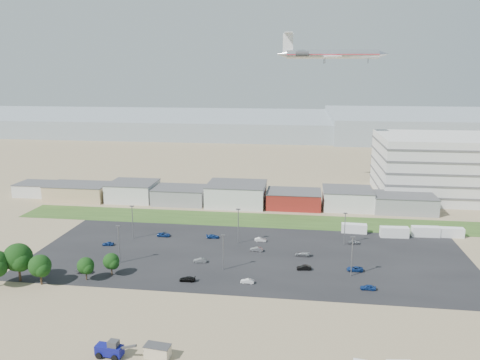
% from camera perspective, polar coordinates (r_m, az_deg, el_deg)
% --- Properties ---
extents(ground, '(700.00, 700.00, 0.00)m').
position_cam_1_polar(ground, '(114.54, -2.57, -12.68)').
color(ground, '#94805E').
rests_on(ground, ground).
extents(parking_lot, '(120.00, 50.00, 0.01)m').
position_cam_1_polar(parking_lot, '(131.99, 1.17, -9.11)').
color(parking_lot, black).
rests_on(parking_lot, ground).
extents(grass_strip, '(160.00, 16.00, 0.02)m').
position_cam_1_polar(grass_strip, '(162.46, 0.72, -4.84)').
color(grass_strip, '#2F4B1C').
rests_on(grass_strip, ground).
extents(hills_backdrop, '(700.00, 200.00, 9.00)m').
position_cam_1_polar(hills_backdrop, '(419.59, 10.67, 6.46)').
color(hills_backdrop, gray).
rests_on(hills_backdrop, ground).
extents(building_row, '(170.00, 20.00, 8.00)m').
position_cam_1_polar(building_row, '(182.07, -3.86, -1.62)').
color(building_row, silver).
rests_on(building_row, ground).
extents(parking_garage, '(80.00, 40.00, 25.00)m').
position_cam_1_polar(parking_garage, '(212.32, 27.20, 1.41)').
color(parking_garage, silver).
rests_on(parking_garage, ground).
extents(portable_shed, '(4.90, 2.94, 2.34)m').
position_cam_1_polar(portable_shed, '(89.63, -10.01, -19.86)').
color(portable_shed, beige).
rests_on(portable_shed, ground).
extents(telehandler, '(8.07, 3.41, 3.27)m').
position_cam_1_polar(telehandler, '(91.32, -15.65, -19.16)').
color(telehandler, navy).
rests_on(telehandler, ground).
extents(box_trailer_a, '(7.92, 2.80, 2.93)m').
position_cam_1_polar(box_trailer_a, '(153.30, 13.73, -5.74)').
color(box_trailer_a, silver).
rests_on(box_trailer_a, ground).
extents(box_trailer_b, '(8.66, 3.14, 3.19)m').
position_cam_1_polar(box_trailer_b, '(152.82, 18.29, -6.04)').
color(box_trailer_b, silver).
rests_on(box_trailer_b, ground).
extents(box_trailer_c, '(8.44, 2.92, 3.13)m').
position_cam_1_polar(box_trailer_c, '(156.74, 21.67, -5.85)').
color(box_trailer_c, silver).
rests_on(box_trailer_c, ground).
extents(box_trailer_d, '(7.97, 2.61, 2.97)m').
position_cam_1_polar(box_trailer_d, '(159.13, 24.25, -5.84)').
color(box_trailer_d, silver).
rests_on(box_trailer_d, ground).
extents(tree_left, '(7.24, 7.24, 10.85)m').
position_cam_1_polar(tree_left, '(126.25, -25.42, -8.82)').
color(tree_left, black).
rests_on(tree_left, ground).
extents(tree_mid, '(5.63, 5.63, 8.44)m').
position_cam_1_polar(tree_mid, '(122.65, -23.19, -9.83)').
color(tree_mid, black).
rests_on(tree_mid, ground).
extents(tree_right, '(4.39, 4.39, 6.58)m').
position_cam_1_polar(tree_right, '(121.68, -18.29, -10.08)').
color(tree_right, black).
rests_on(tree_right, ground).
extents(tree_near, '(4.33, 4.33, 6.50)m').
position_cam_1_polar(tree_near, '(122.69, -15.42, -9.71)').
color(tree_near, black).
rests_on(tree_near, ground).
extents(lightpole_front_l, '(1.22, 0.51, 10.36)m').
position_cam_1_polar(lightpole_front_l, '(129.03, -14.53, -7.60)').
color(lightpole_front_l, slate).
rests_on(lightpole_front_l, ground).
extents(lightpole_front_m, '(1.11, 0.46, 9.44)m').
position_cam_1_polar(lightpole_front_m, '(121.00, -2.06, -8.80)').
color(lightpole_front_m, slate).
rests_on(lightpole_front_m, ground).
extents(lightpole_front_r, '(1.22, 0.51, 10.33)m').
position_cam_1_polar(lightpole_front_r, '(120.38, 13.48, -9.06)').
color(lightpole_front_r, slate).
rests_on(lightpole_front_r, ground).
extents(lightpole_back_l, '(1.22, 0.51, 10.38)m').
position_cam_1_polar(lightpole_back_l, '(146.57, -12.95, -5.03)').
color(lightpole_back_l, slate).
rests_on(lightpole_back_l, ground).
extents(lightpole_back_m, '(1.24, 0.52, 10.56)m').
position_cam_1_polar(lightpole_back_m, '(139.07, -0.21, -5.63)').
color(lightpole_back_m, slate).
rests_on(lightpole_back_m, ground).
extents(lightpole_back_r, '(1.15, 0.48, 9.74)m').
position_cam_1_polar(lightpole_back_r, '(141.30, 12.64, -5.83)').
color(lightpole_back_r, slate).
rests_on(lightpole_back_r, ground).
extents(airliner, '(48.79, 34.97, 13.80)m').
position_cam_1_polar(airliner, '(205.87, 11.20, 14.82)').
color(airliner, silver).
extents(parked_car_0, '(4.18, 1.94, 1.16)m').
position_cam_1_polar(parked_car_0, '(125.20, 13.82, -10.47)').
color(parked_car_0, navy).
rests_on(parked_car_0, ground).
extents(parked_car_1, '(3.89, 1.81, 1.23)m').
position_cam_1_polar(parked_car_1, '(123.42, 7.81, -10.54)').
color(parked_car_1, black).
rests_on(parked_car_1, ground).
extents(parked_car_2, '(3.63, 1.52, 1.23)m').
position_cam_1_polar(parked_car_2, '(115.92, 15.34, -12.50)').
color(parked_car_2, navy).
rests_on(parked_car_2, ground).
extents(parked_car_3, '(3.96, 1.69, 1.14)m').
position_cam_1_polar(parked_car_3, '(116.87, -6.44, -11.91)').
color(parked_car_3, black).
rests_on(parked_car_3, ground).
extents(parked_car_4, '(3.69, 1.64, 1.18)m').
position_cam_1_polar(parked_car_4, '(127.27, -4.90, -9.73)').
color(parked_car_4, '#595B5E').
rests_on(parked_car_4, ground).
extents(parked_car_5, '(3.49, 1.76, 1.14)m').
position_cam_1_polar(parked_car_5, '(143.99, -15.79, -7.47)').
color(parked_car_5, navy).
rests_on(parked_car_5, ground).
extents(parked_car_6, '(4.09, 2.05, 1.14)m').
position_cam_1_polar(parked_car_6, '(144.80, -3.33, -6.87)').
color(parked_car_6, navy).
rests_on(parked_car_6, ground).
extents(parked_car_7, '(3.71, 1.36, 1.21)m').
position_cam_1_polar(parked_car_7, '(134.36, 2.02, -8.44)').
color(parked_car_7, '#A5A5AA').
rests_on(parked_car_7, ground).
extents(parked_car_8, '(3.63, 1.85, 1.18)m').
position_cam_1_polar(parked_car_8, '(143.80, 13.72, -7.36)').
color(parked_car_8, '#A5A5AA').
rests_on(parked_car_8, ground).
extents(parked_car_9, '(4.11, 1.90, 1.14)m').
position_cam_1_polar(parked_car_9, '(147.89, -9.28, -6.59)').
color(parked_car_9, navy).
rests_on(parked_car_9, ground).
extents(parked_car_10, '(4.28, 1.95, 1.21)m').
position_cam_1_polar(parked_car_10, '(126.86, -18.39, -10.44)').
color(parked_car_10, '#595B5E').
rests_on(parked_car_10, ground).
extents(parked_car_11, '(3.53, 1.33, 1.15)m').
position_cam_1_polar(parked_car_11, '(141.92, 2.52, -7.27)').
color(parked_car_11, silver).
rests_on(parked_car_11, ground).
extents(parked_car_12, '(4.45, 2.15, 1.25)m').
position_cam_1_polar(parked_car_12, '(132.14, 7.61, -8.91)').
color(parked_car_12, '#A5A5AA').
rests_on(parked_car_12, ground).
extents(parked_car_13, '(3.32, 1.26, 1.08)m').
position_cam_1_polar(parked_car_13, '(115.19, 0.90, -12.22)').
color(parked_car_13, silver).
rests_on(parked_car_13, ground).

